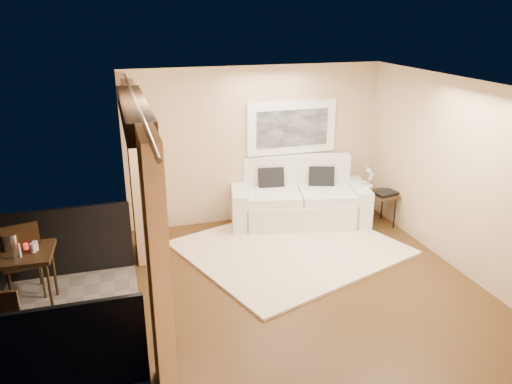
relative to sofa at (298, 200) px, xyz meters
name	(u,v)px	position (x,y,z in m)	size (l,w,h in m)	color
floor	(308,285)	(-0.66, -2.10, -0.40)	(5.00, 5.00, 0.00)	#4D3316
room_shell	(134,111)	(-2.79, -2.10, 2.12)	(5.00, 6.40, 5.00)	white
balcony	(49,313)	(-3.96, -2.10, -0.22)	(1.81, 2.60, 1.17)	#605B56
curtains	(144,211)	(-2.77, -2.10, 0.94)	(0.16, 4.80, 2.64)	#DAAF86
artwork	(292,128)	(-0.02, 0.36, 1.22)	(1.62, 0.07, 0.92)	white
rug	(291,248)	(-0.50, -1.00, -0.38)	(3.06, 2.66, 0.04)	#F1E3C2
sofa	(298,200)	(0.00, 0.00, 0.00)	(2.51, 1.47, 1.13)	white
side_table	(379,197)	(1.27, -0.53, 0.12)	(0.58, 0.58, 0.58)	#322010
tray	(385,193)	(1.36, -0.59, 0.20)	(0.38, 0.28, 0.05)	black
orchid	(369,179)	(1.12, -0.41, 0.42)	(0.26, 0.17, 0.49)	white
bistro_table	(24,258)	(-4.21, -1.67, 0.32)	(0.71, 0.71, 0.80)	#322010
balcony_chair_far	(22,255)	(-4.28, -1.39, 0.23)	(0.56, 0.56, 1.08)	#322010
balcony_chair_near	(0,331)	(-4.31, -2.87, 0.13)	(0.42, 0.42, 0.91)	#322010
ice_bucket	(10,242)	(-4.35, -1.53, 0.50)	(0.18, 0.18, 0.20)	silver
candle	(26,246)	(-4.18, -1.58, 0.43)	(0.06, 0.06, 0.07)	red
vase	(19,251)	(-4.22, -1.81, 0.49)	(0.04, 0.04, 0.18)	silver
glass_a	(33,248)	(-4.09, -1.71, 0.46)	(0.06, 0.06, 0.12)	silver
glass_b	(36,246)	(-4.06, -1.66, 0.46)	(0.06, 0.06, 0.12)	silver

